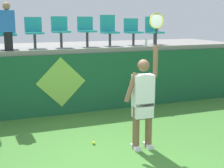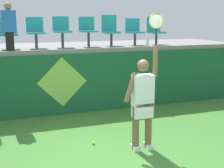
{
  "view_description": "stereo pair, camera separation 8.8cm",
  "coord_description": "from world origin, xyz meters",
  "px_view_note": "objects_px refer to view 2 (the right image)",
  "views": [
    {
      "loc": [
        -1.94,
        -4.72,
        2.44
      ],
      "look_at": [
        0.36,
        1.18,
        1.16
      ],
      "focal_mm": 52.5,
      "sensor_mm": 36.0,
      "label": 1
    },
    {
      "loc": [
        -1.85,
        -4.75,
        2.44
      ],
      "look_at": [
        0.36,
        1.18,
        1.16
      ],
      "focal_mm": 52.5,
      "sensor_mm": 36.0,
      "label": 2
    }
  ],
  "objects_px": {
    "stadium_chair_2": "(8,32)",
    "stadium_chair_8": "(155,30)",
    "tennis_ball": "(94,143)",
    "stadium_chair_4": "(62,29)",
    "stadium_chair_5": "(88,29)",
    "tennis_player": "(143,100)",
    "water_bottle": "(148,42)",
    "stadium_chair_6": "(110,29)",
    "spectator_0": "(9,26)",
    "stadium_chair_3": "(35,31)",
    "stadium_chair_7": "(134,30)"
  },
  "relations": [
    {
      "from": "stadium_chair_6",
      "to": "stadium_chair_7",
      "type": "bearing_deg",
      "value": -0.78
    },
    {
      "from": "tennis_ball",
      "to": "stadium_chair_6",
      "type": "distance_m",
      "value": 3.87
    },
    {
      "from": "stadium_chair_4",
      "to": "stadium_chair_3",
      "type": "bearing_deg",
      "value": 179.89
    },
    {
      "from": "water_bottle",
      "to": "stadium_chair_5",
      "type": "xyz_separation_m",
      "value": [
        -1.58,
        0.5,
        0.35
      ]
    },
    {
      "from": "stadium_chair_5",
      "to": "spectator_0",
      "type": "bearing_deg",
      "value": -168.19
    },
    {
      "from": "stadium_chair_3",
      "to": "stadium_chair_8",
      "type": "xyz_separation_m",
      "value": [
        3.48,
        0.01,
        -0.02
      ]
    },
    {
      "from": "water_bottle",
      "to": "spectator_0",
      "type": "relative_size",
      "value": 0.21
    },
    {
      "from": "stadium_chair_4",
      "to": "stadium_chair_7",
      "type": "distance_m",
      "value": 2.11
    },
    {
      "from": "water_bottle",
      "to": "stadium_chair_4",
      "type": "distance_m",
      "value": 2.38
    },
    {
      "from": "water_bottle",
      "to": "stadium_chair_5",
      "type": "distance_m",
      "value": 1.69
    },
    {
      "from": "tennis_player",
      "to": "stadium_chair_4",
      "type": "xyz_separation_m",
      "value": [
        -0.76,
        3.42,
        1.18
      ]
    },
    {
      "from": "stadium_chair_7",
      "to": "stadium_chair_8",
      "type": "relative_size",
      "value": 0.94
    },
    {
      "from": "stadium_chair_5",
      "to": "water_bottle",
      "type": "bearing_deg",
      "value": -17.5
    },
    {
      "from": "spectator_0",
      "to": "stadium_chair_7",
      "type": "bearing_deg",
      "value": 7.18
    },
    {
      "from": "stadium_chair_6",
      "to": "stadium_chair_2",
      "type": "bearing_deg",
      "value": -179.88
    },
    {
      "from": "stadium_chair_5",
      "to": "stadium_chair_6",
      "type": "relative_size",
      "value": 0.94
    },
    {
      "from": "stadium_chair_2",
      "to": "stadium_chair_8",
      "type": "height_order",
      "value": "stadium_chair_8"
    },
    {
      "from": "stadium_chair_6",
      "to": "stadium_chair_7",
      "type": "distance_m",
      "value": 0.73
    },
    {
      "from": "tennis_ball",
      "to": "stadium_chair_2",
      "type": "distance_m",
      "value": 3.81
    },
    {
      "from": "stadium_chair_6",
      "to": "stadium_chair_3",
      "type": "bearing_deg",
      "value": -179.75
    },
    {
      "from": "stadium_chair_2",
      "to": "stadium_chair_4",
      "type": "xyz_separation_m",
      "value": [
        1.36,
        -0.0,
        0.04
      ]
    },
    {
      "from": "water_bottle",
      "to": "stadium_chair_8",
      "type": "xyz_separation_m",
      "value": [
        0.49,
        0.51,
        0.32
      ]
    },
    {
      "from": "stadium_chair_7",
      "to": "stadium_chair_6",
      "type": "bearing_deg",
      "value": 179.22
    },
    {
      "from": "tennis_player",
      "to": "stadium_chair_2",
      "type": "height_order",
      "value": "tennis_player"
    },
    {
      "from": "tennis_player",
      "to": "stadium_chair_8",
      "type": "xyz_separation_m",
      "value": [
        2.04,
        3.43,
        1.14
      ]
    },
    {
      "from": "stadium_chair_7",
      "to": "stadium_chair_8",
      "type": "distance_m",
      "value": 0.69
    },
    {
      "from": "water_bottle",
      "to": "stadium_chair_3",
      "type": "xyz_separation_m",
      "value": [
        -2.99,
        0.5,
        0.33
      ]
    },
    {
      "from": "stadium_chair_5",
      "to": "tennis_player",
      "type": "bearing_deg",
      "value": -89.39
    },
    {
      "from": "tennis_ball",
      "to": "stadium_chair_2",
      "type": "xyz_separation_m",
      "value": [
        -1.32,
        2.91,
        2.07
      ]
    },
    {
      "from": "tennis_player",
      "to": "spectator_0",
      "type": "xyz_separation_m",
      "value": [
        -2.12,
        2.99,
        1.3
      ]
    },
    {
      "from": "stadium_chair_7",
      "to": "stadium_chair_8",
      "type": "bearing_deg",
      "value": 0.64
    },
    {
      "from": "stadium_chair_2",
      "to": "stadium_chair_5",
      "type": "bearing_deg",
      "value": -0.15
    },
    {
      "from": "stadium_chair_5",
      "to": "tennis_ball",
      "type": "bearing_deg",
      "value": -104.75
    },
    {
      "from": "stadium_chair_2",
      "to": "stadium_chair_8",
      "type": "xyz_separation_m",
      "value": [
        4.16,
        0.0,
        0.0
      ]
    },
    {
      "from": "stadium_chair_5",
      "to": "spectator_0",
      "type": "distance_m",
      "value": 2.13
    },
    {
      "from": "tennis_player",
      "to": "water_bottle",
      "type": "distance_m",
      "value": 3.41
    },
    {
      "from": "tennis_ball",
      "to": "stadium_chair_4",
      "type": "height_order",
      "value": "stadium_chair_4"
    },
    {
      "from": "stadium_chair_3",
      "to": "stadium_chair_6",
      "type": "height_order",
      "value": "stadium_chair_6"
    },
    {
      "from": "stadium_chair_8",
      "to": "spectator_0",
      "type": "relative_size",
      "value": 0.72
    },
    {
      "from": "stadium_chair_4",
      "to": "spectator_0",
      "type": "height_order",
      "value": "spectator_0"
    },
    {
      "from": "stadium_chair_5",
      "to": "stadium_chair_8",
      "type": "height_order",
      "value": "stadium_chair_8"
    },
    {
      "from": "tennis_ball",
      "to": "spectator_0",
      "type": "relative_size",
      "value": 0.06
    },
    {
      "from": "stadium_chair_7",
      "to": "water_bottle",
      "type": "bearing_deg",
      "value": -68.71
    },
    {
      "from": "tennis_ball",
      "to": "stadium_chair_6",
      "type": "height_order",
      "value": "stadium_chair_6"
    },
    {
      "from": "water_bottle",
      "to": "stadium_chair_8",
      "type": "bearing_deg",
      "value": 45.77
    },
    {
      "from": "stadium_chair_2",
      "to": "water_bottle",
      "type": "bearing_deg",
      "value": -7.83
    },
    {
      "from": "stadium_chair_2",
      "to": "stadium_chair_5",
      "type": "xyz_separation_m",
      "value": [
        2.08,
        -0.01,
        0.04
      ]
    },
    {
      "from": "water_bottle",
      "to": "stadium_chair_4",
      "type": "bearing_deg",
      "value": 167.75
    },
    {
      "from": "stadium_chair_6",
      "to": "spectator_0",
      "type": "xyz_separation_m",
      "value": [
        -2.74,
        -0.45,
        0.13
      ]
    },
    {
      "from": "stadium_chair_5",
      "to": "stadium_chair_8",
      "type": "xyz_separation_m",
      "value": [
        2.08,
        0.01,
        -0.03
      ]
    }
  ]
}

